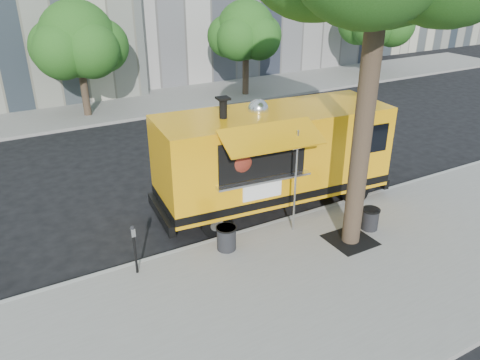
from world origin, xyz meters
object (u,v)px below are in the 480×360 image
object	(u,v)px
parking_meter	(134,244)
food_truck	(273,155)
trash_bin_left	(226,237)
far_tree_d	(378,17)
sign_post	(296,176)
far_tree_c	(246,30)
far_tree_b	(77,39)
trash_bin_right	(370,218)

from	to	relation	value
parking_meter	food_truck	distance (m)	5.26
trash_bin_left	parking_meter	bearing A→B (deg)	176.55
far_tree_d	sign_post	distance (m)	21.79
far_tree_c	parking_meter	bearing A→B (deg)	-128.66
far_tree_b	far_tree_d	bearing A→B (deg)	-0.30
trash_bin_left	food_truck	bearing A→B (deg)	34.15
far_tree_d	sign_post	bearing A→B (deg)	-139.30
far_tree_b	sign_post	distance (m)	14.61
far_tree_b	trash_bin_left	bearing A→B (deg)	-88.29
sign_post	food_truck	distance (m)	1.83
sign_post	parking_meter	xyz separation A→B (m)	(-4.55, 0.20, -0.87)
parking_meter	food_truck	world-z (taller)	food_truck
parking_meter	trash_bin_right	xyz separation A→B (m)	(6.50, -1.22, -0.50)
trash_bin_left	sign_post	bearing A→B (deg)	-1.45
far_tree_d	trash_bin_right	bearing A→B (deg)	-133.70
food_truck	trash_bin_left	world-z (taller)	food_truck
far_tree_c	parking_meter	xyz separation A→B (m)	(-11.00, -13.75, -2.74)
far_tree_c	sign_post	bearing A→B (deg)	-114.81
food_truck	far_tree_b	bearing A→B (deg)	108.46
far_tree_c	food_truck	distance (m)	13.73
far_tree_d	parking_meter	distance (m)	25.38
parking_meter	trash_bin_left	bearing A→B (deg)	-3.45
far_tree_b	trash_bin_right	size ratio (longest dim) A/B	8.75
far_tree_d	food_truck	bearing A→B (deg)	-142.35
far_tree_b	parking_meter	world-z (taller)	far_tree_b
far_tree_c	food_truck	world-z (taller)	far_tree_c
trash_bin_right	food_truck	bearing A→B (deg)	118.76
trash_bin_right	trash_bin_left	bearing A→B (deg)	165.19
food_truck	trash_bin_left	xyz separation A→B (m)	(-2.54, -1.72, -1.24)
far_tree_c	far_tree_d	size ratio (longest dim) A/B	0.92
parking_meter	far_tree_d	bearing A→B (deg)	33.60
far_tree_d	trash_bin_left	bearing A→B (deg)	-142.81
far_tree_d	far_tree_c	bearing A→B (deg)	-178.85
far_tree_d	food_truck	size ratio (longest dim) A/B	0.74
far_tree_c	trash_bin_left	world-z (taller)	far_tree_c
far_tree_b	parking_meter	bearing A→B (deg)	-98.10
far_tree_d	parking_meter	size ratio (longest dim) A/B	4.23
far_tree_c	parking_meter	distance (m)	17.82
far_tree_c	parking_meter	world-z (taller)	far_tree_c
far_tree_d	trash_bin_left	distance (m)	23.56
far_tree_b	far_tree_d	size ratio (longest dim) A/B	0.97
far_tree_c	sign_post	size ratio (longest dim) A/B	1.74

